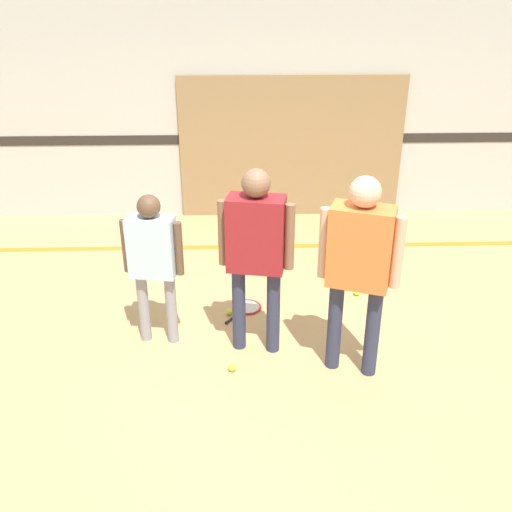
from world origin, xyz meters
TOP-DOWN VIEW (x-y plane):
  - ground_plane at (0.00, 0.00)m, footprint 16.00×16.00m
  - wall_back at (0.00, 3.35)m, footprint 16.00×0.07m
  - wall_panel at (0.34, 3.29)m, footprint 2.88×0.05m
  - floor_stripe at (0.00, 2.23)m, footprint 14.40×0.10m
  - person_instructor at (-0.22, 0.15)m, footprint 0.60×0.33m
  - person_student_left at (-1.06, 0.30)m, footprint 0.51×0.26m
  - person_student_right at (0.54, -0.17)m, footprint 0.59×0.40m
  - racket_spare_on_floor at (-0.29, 0.80)m, footprint 0.41×0.49m
  - tennis_ball_near_instructor at (-0.42, -0.17)m, footprint 0.07×0.07m
  - tennis_ball_by_spare_racket at (-0.45, 0.69)m, footprint 0.07×0.07m
  - tennis_ball_stray_left at (0.83, 1.02)m, footprint 0.07×0.07m
  - tennis_ball_stray_right at (-0.04, 0.67)m, footprint 0.07×0.07m

SIDE VIEW (x-z plane):
  - ground_plane at x=0.00m, z-range 0.00..0.00m
  - floor_stripe at x=0.00m, z-range 0.00..0.01m
  - racket_spare_on_floor at x=-0.29m, z-range -0.01..0.03m
  - tennis_ball_near_instructor at x=-0.42m, z-range 0.00..0.07m
  - tennis_ball_by_spare_racket at x=-0.45m, z-range 0.00..0.07m
  - tennis_ball_stray_left at x=0.83m, z-range 0.00..0.07m
  - tennis_ball_stray_right at x=-0.04m, z-range 0.00..0.07m
  - person_student_left at x=-1.06m, z-range 0.16..1.51m
  - wall_panel at x=0.34m, z-range 0.00..1.83m
  - person_instructor at x=-0.22m, z-range 0.19..1.79m
  - person_student_right at x=0.54m, z-range 0.19..1.84m
  - wall_back at x=0.00m, z-range 0.00..3.20m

